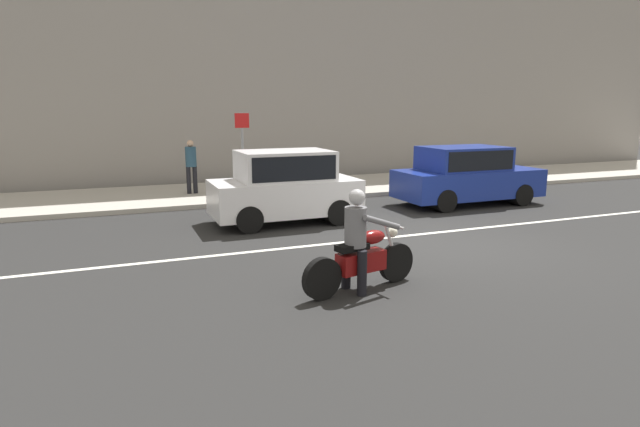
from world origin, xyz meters
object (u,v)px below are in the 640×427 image
at_px(parked_sedan_cobalt_blue, 466,175).
at_px(street_sign_post, 242,146).
at_px(parked_hatchback_white, 285,186).
at_px(motorcycle_with_rider_gray, 360,250).
at_px(pedestrian_bystander, 191,163).

height_order(parked_sedan_cobalt_blue, street_sign_post, street_sign_post).
xyz_separation_m(parked_hatchback_white, parked_sedan_cobalt_blue, (5.75, 0.39, -0.05)).
distance_m(parked_sedan_cobalt_blue, street_sign_post, 6.80).
distance_m(motorcycle_with_rider_gray, street_sign_post, 8.83).
bearing_deg(parked_hatchback_white, parked_sedan_cobalt_blue, 3.84).
distance_m(street_sign_post, pedestrian_bystander, 1.83).
bearing_deg(pedestrian_bystander, parked_sedan_cobalt_blue, -29.88).
bearing_deg(motorcycle_with_rider_gray, street_sign_post, 88.20).
height_order(parked_sedan_cobalt_blue, pedestrian_bystander, pedestrian_bystander).
bearing_deg(street_sign_post, pedestrian_bystander, 145.88).
xyz_separation_m(parked_sedan_cobalt_blue, street_sign_post, (-5.92, 3.25, 0.81)).
relative_size(parked_hatchback_white, pedestrian_bystander, 2.13).
xyz_separation_m(parked_hatchback_white, street_sign_post, (-0.17, 3.64, 0.76)).
relative_size(parked_hatchback_white, parked_sedan_cobalt_blue, 0.83).
relative_size(street_sign_post, pedestrian_bystander, 1.51).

